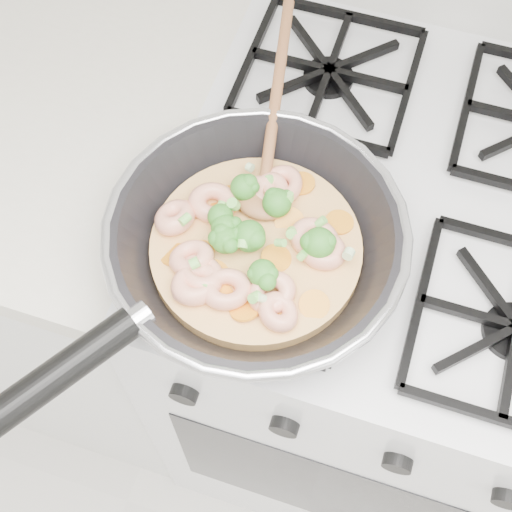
% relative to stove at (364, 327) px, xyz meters
% --- Properties ---
extents(stove, '(0.60, 0.60, 0.92)m').
position_rel_stove_xyz_m(stove, '(0.00, 0.00, 0.00)').
color(stove, silver).
rests_on(stove, ground).
extents(skillet, '(0.37, 0.62, 0.10)m').
position_rel_stove_xyz_m(skillet, '(-0.16, -0.16, 0.50)').
color(skillet, black).
rests_on(skillet, stove).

